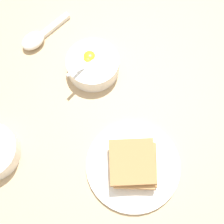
% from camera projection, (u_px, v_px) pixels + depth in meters
% --- Properties ---
extents(ground_plane, '(3.00, 3.00, 0.00)m').
position_uv_depth(ground_plane, '(100.00, 125.00, 0.74)').
color(ground_plane, tan).
extents(egg_bowl, '(0.13, 0.14, 0.07)m').
position_uv_depth(egg_bowl, '(93.00, 65.00, 0.77)').
color(egg_bowl, white).
rests_on(egg_bowl, ground_plane).
extents(toast_plate, '(0.21, 0.21, 0.01)m').
position_uv_depth(toast_plate, '(133.00, 165.00, 0.70)').
color(toast_plate, white).
rests_on(toast_plate, ground_plane).
extents(toast_sandwich, '(0.13, 0.12, 0.04)m').
position_uv_depth(toast_sandwich, '(134.00, 164.00, 0.67)').
color(toast_sandwich, '#9E7042').
rests_on(toast_sandwich, toast_plate).
extents(soup_spoon, '(0.10, 0.15, 0.03)m').
position_uv_depth(soup_spoon, '(37.00, 38.00, 0.82)').
color(soup_spoon, white).
rests_on(soup_spoon, ground_plane).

